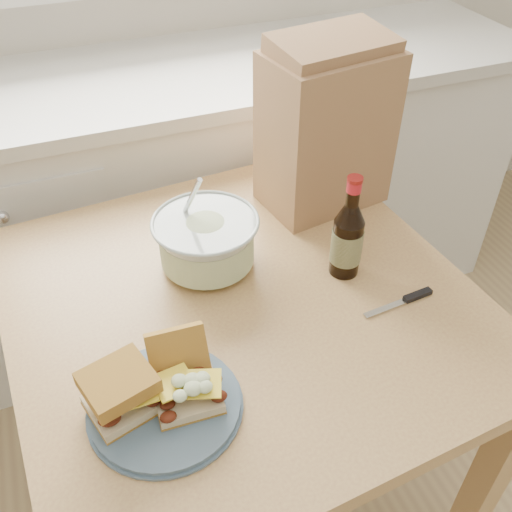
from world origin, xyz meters
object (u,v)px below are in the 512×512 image
object	(u,v)px
coleslaw_bowl	(207,243)
paper_bag	(326,132)
beer_bottle	(347,238)
dining_table	(242,334)
plate	(165,405)

from	to	relation	value
coleslaw_bowl	paper_bag	bearing A→B (deg)	22.26
beer_bottle	dining_table	bearing A→B (deg)	-156.54
dining_table	beer_bottle	xyz separation A→B (m)	(0.24, -0.00, 0.21)
coleslaw_bowl	beer_bottle	size ratio (longest dim) A/B	0.96
dining_table	plate	world-z (taller)	plate
plate	dining_table	bearing A→B (deg)	44.18
coleslaw_bowl	beer_bottle	distance (m)	0.30
plate	coleslaw_bowl	size ratio (longest dim) A/B	1.12
plate	paper_bag	distance (m)	0.74
dining_table	coleslaw_bowl	xyz separation A→B (m)	(-0.03, 0.13, 0.17)
dining_table	plate	bearing A→B (deg)	-140.30
dining_table	paper_bag	bearing A→B (deg)	36.08
dining_table	coleslaw_bowl	world-z (taller)	coleslaw_bowl
coleslaw_bowl	beer_bottle	bearing A→B (deg)	-25.82
plate	beer_bottle	xyz separation A→B (m)	(0.45, 0.21, 0.08)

